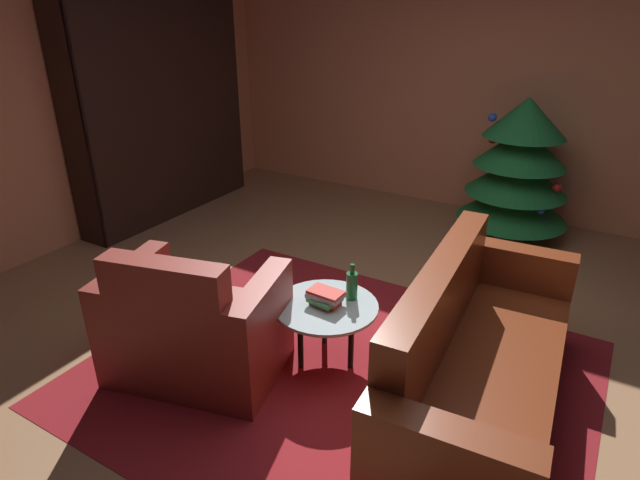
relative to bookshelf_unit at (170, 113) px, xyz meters
name	(u,v)px	position (x,y,z in m)	size (l,w,h in m)	color
ground_plane	(368,343)	(2.91, -1.25, -1.04)	(7.52, 7.52, 0.00)	#9A6C49
wall_back	(499,89)	(2.91, 1.66, 0.25)	(6.38, 0.06, 2.59)	tan
wall_left	(38,105)	(-0.25, -1.25, 0.25)	(0.06, 5.88, 2.59)	tan
area_rug	(337,373)	(2.88, -1.63, -1.04)	(2.93, 2.44, 0.01)	maroon
bookshelf_unit	(170,113)	(0.00, 0.00, 0.00)	(0.36, 2.07, 2.13)	black
armchair_red	(194,329)	(2.12, -2.05, -0.72)	(1.14, 0.92, 0.88)	maroon
couch_red	(475,368)	(3.68, -1.55, -0.74)	(0.84, 1.96, 0.88)	maroon
coffee_table	(326,310)	(2.74, -1.54, -0.67)	(0.65, 0.65, 0.40)	black
book_stack_on_table	(326,297)	(2.74, -1.54, -0.58)	(0.22, 0.18, 0.10)	red
bottle_on_table	(352,285)	(2.84, -1.39, -0.54)	(0.07, 0.07, 0.24)	#185B2A
decorated_tree	(518,168)	(3.30, 1.11, -0.37)	(1.04, 1.04, 1.33)	brown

